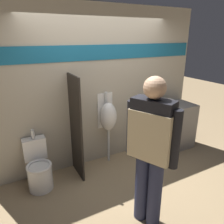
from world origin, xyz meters
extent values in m
plane|color=#997F5B|center=(0.00, 0.00, 0.00)|extent=(16.00, 16.00, 0.00)
cube|color=#B2A893|center=(0.00, 0.60, 1.35)|extent=(3.88, 0.06, 2.70)
cube|color=#19668E|center=(0.00, 0.56, 1.95)|extent=(3.80, 0.01, 0.24)
cube|color=gray|center=(1.35, 0.30, 0.46)|extent=(1.09, 0.54, 0.92)
cylinder|color=white|center=(1.30, 0.35, 0.97)|extent=(0.37, 0.37, 0.10)
cylinder|color=silver|center=(1.30, 0.48, 1.09)|extent=(0.03, 0.03, 0.14)
cube|color=#B7B7BC|center=(1.02, 0.19, 0.92)|extent=(0.07, 0.14, 0.01)
cube|color=#28231E|center=(-0.57, 0.31, 0.84)|extent=(0.03, 0.51, 1.67)
cylinder|color=silver|center=(0.07, 0.43, 0.32)|extent=(0.04, 0.04, 0.64)
ellipsoid|color=white|center=(0.07, 0.43, 0.87)|extent=(0.30, 0.27, 0.51)
cube|color=white|center=(0.07, 0.56, 0.95)|extent=(0.29, 0.02, 0.63)
cylinder|color=silver|center=(0.07, 0.52, 1.21)|extent=(0.06, 0.06, 0.16)
cylinder|color=white|center=(-1.20, 0.21, 0.19)|extent=(0.36, 0.36, 0.38)
torus|color=white|center=(-1.20, 0.21, 0.39)|extent=(0.37, 0.37, 0.04)
cube|color=white|center=(-1.20, 0.48, 0.55)|extent=(0.34, 0.16, 0.35)
cylinder|color=silver|center=(-1.20, 0.46, 0.81)|extent=(0.06, 0.06, 0.14)
cylinder|color=#282D4C|center=(-0.12, -1.12, 0.44)|extent=(0.17, 0.17, 0.89)
cylinder|color=#282D4C|center=(-0.19, -0.96, 0.44)|extent=(0.17, 0.17, 0.89)
cube|color=black|center=(-0.15, -1.04, 1.24)|extent=(0.38, 0.50, 0.70)
cube|color=#C6B289|center=(-0.15, -1.04, 1.18)|extent=(0.41, 0.54, 0.56)
cylinder|color=black|center=(-0.04, -1.28, 1.20)|extent=(0.11, 0.11, 0.65)
cylinder|color=black|center=(-0.27, -0.80, 1.20)|extent=(0.11, 0.11, 0.65)
sphere|color=tan|center=(-0.15, -1.04, 1.71)|extent=(0.24, 0.24, 0.24)
camera|label=1|loc=(-1.57, -2.74, 2.21)|focal=35.00mm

